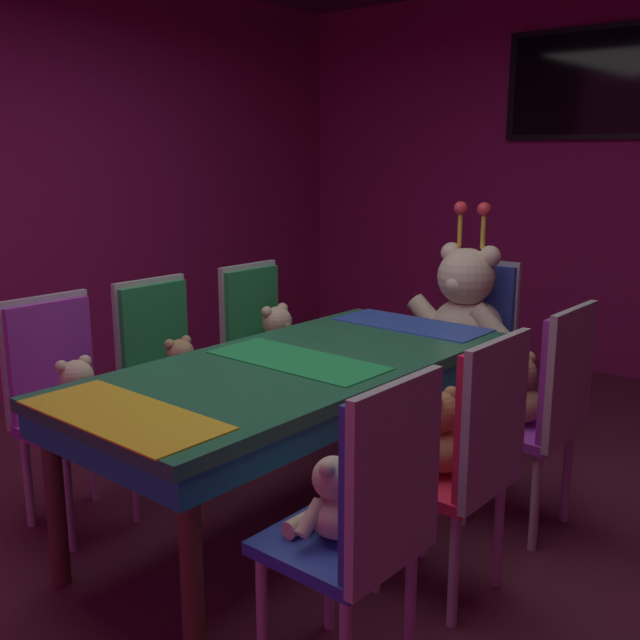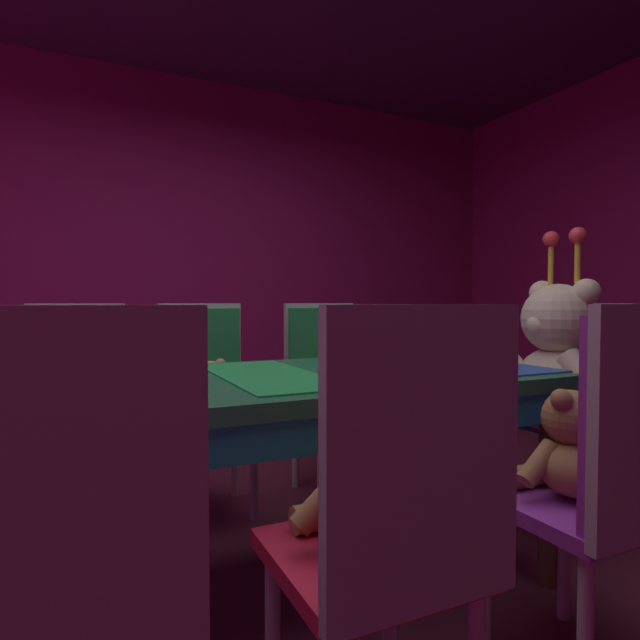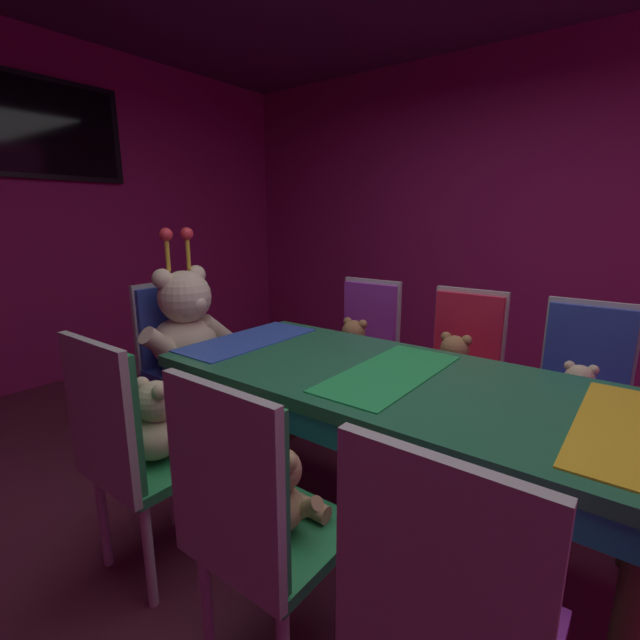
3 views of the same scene
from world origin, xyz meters
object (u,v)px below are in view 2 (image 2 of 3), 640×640
teddy_left_0 (78,401)px  throne_chair (580,386)px  banquet_table (268,402)px  teddy_left_2 (338,379)px  king_teddy_bear (555,359)px  chair_left_0 (78,392)px  chair_left_2 (325,375)px  chair_left_1 (204,383)px  chair_right_0 (51,579)px  chair_right_2 (619,461)px  teddy_right_1 (363,485)px  teddy_right_0 (56,553)px  teddy_right_2 (568,450)px  teddy_left_1 (211,392)px  chair_right_1 (401,506)px

teddy_left_0 → throne_chair: (0.70, 2.13, 0.01)m
banquet_table → teddy_left_2: bearing=138.2°
teddy_left_2 → king_teddy_bear: 1.04m
chair_left_0 → chair_left_2: same height
chair_left_1 → chair_right_0: (1.70, -0.59, 0.00)m
banquet_table → chair_right_2: chair_right_2 is taller
throne_chair → teddy_right_1: bearing=23.6°
teddy_right_1 → king_teddy_bear: bearing=-63.9°
chair_left_1 → king_teddy_bear: king_teddy_bear is taller
chair_right_0 → king_teddy_bear: king_teddy_bear is taller
chair_left_1 → teddy_right_1: 1.54m
chair_right_2 → king_teddy_bear: king_teddy_bear is taller
chair_left_1 → teddy_right_0: bearing=-20.8°
banquet_table → teddy_left_0: (-0.70, -0.59, -0.07)m
chair_left_1 → teddy_right_0: 1.66m
chair_left_0 → teddy_left_0: bearing=0.0°
teddy_left_2 → teddy_right_2: (1.38, 0.00, -0.01)m
teddy_right_1 → chair_left_0: bearing=20.4°
chair_left_1 → teddy_left_1: bearing=-0.0°
teddy_left_2 → chair_right_0: bearing=-38.9°
chair_right_0 → chair_left_1: bearing=-19.2°
teddy_left_0 → chair_right_0: bearing=-1.1°
banquet_table → chair_right_1: (0.83, -0.02, -0.05)m
chair_left_1 → teddy_right_0: size_ratio=3.57×
chair_left_2 → chair_right_1: (1.68, -0.65, 0.00)m
chair_left_1 → teddy_left_2: size_ratio=2.87×
teddy_left_1 → teddy_right_1: size_ratio=0.87×
banquet_table → teddy_left_0: bearing=-139.9°
teddy_left_0 → teddy_right_1: bearing=22.3°
chair_left_0 → king_teddy_bear: 2.14m
teddy_left_1 → chair_right_2: (1.54, 0.65, 0.02)m
chair_left_0 → teddy_left_0: chair_left_0 is taller
teddy_left_0 → teddy_right_1: (1.38, 0.57, 0.01)m
chair_left_0 → throne_chair: bearing=68.4°
chair_right_0 → chair_right_2: 1.24m
teddy_right_0 → banquet_table: bearing=-41.6°
chair_left_2 → teddy_right_1: bearing=-22.9°
chair_right_0 → teddy_right_1: (-0.15, 0.60, -0.01)m
chair_left_0 → teddy_right_0: chair_left_0 is taller
king_teddy_bear → chair_left_1: bearing=-31.5°
teddy_left_1 → banquet_table: bearing=2.1°
chair_left_0 → chair_right_1: bearing=18.7°
chair_right_0 → teddy_right_2: 1.25m
chair_left_0 → chair_right_2: size_ratio=1.00×
chair_left_1 → teddy_left_2: chair_left_1 is taller
chair_left_0 → teddy_left_0: 0.14m
teddy_left_0 → chair_left_2: bearing=97.0°
banquet_table → teddy_left_2: (-0.70, 0.63, -0.05)m
teddy_left_0 → teddy_right_2: (1.38, 1.21, 0.01)m
teddy_right_0 → teddy_right_1: 0.60m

